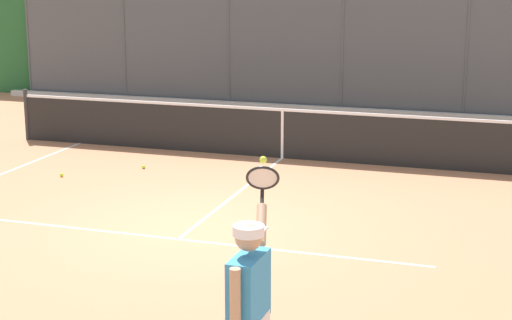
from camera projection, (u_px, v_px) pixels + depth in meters
The scene contains 7 objects.
ground_plane at pixel (193, 227), 11.55m from camera, with size 60.00×60.00×0.00m, color #B27551.
court_line_markings at pixel (167, 248), 10.69m from camera, with size 8.77×9.16×0.01m.
fence_backdrop at pixel (348, 56), 20.87m from camera, with size 20.83×1.37×2.88m.
tennis_net at pixel (282, 133), 15.59m from camera, with size 11.27×0.09×1.07m.
tennis_player at pixel (249, 308), 6.44m from camera, with size 0.45×1.40×1.96m.
tennis_ball_mid_court at pixel (62, 175), 14.31m from camera, with size 0.07×0.07×0.07m, color #CCDB33.
tennis_ball_near_net at pixel (143, 167), 14.88m from camera, with size 0.07×0.07×0.07m, color #C1D138.
Camera 1 is at (-4.23, 10.21, 3.59)m, focal length 57.75 mm.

